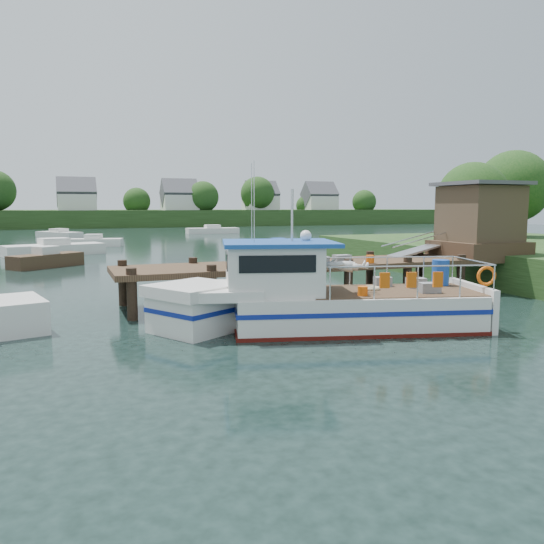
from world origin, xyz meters
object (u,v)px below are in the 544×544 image
object	(u,v)px
dock	(430,237)
moored_a	(54,249)
moored_b	(94,242)
moored_far	(213,230)
lobster_boat	(315,299)
moored_c	(376,246)
moored_d	(59,234)
moored_rowboat	(46,259)

from	to	relation	value
dock	moored_a	distance (m)	27.52
moored_b	dock	bearing A→B (deg)	-89.63
moored_far	moored_a	world-z (taller)	moored_a
lobster_boat	moored_c	bearing A→B (deg)	68.91
dock	moored_d	bearing A→B (deg)	106.83
dock	moored_a	xyz separation A→B (m)	(-14.52, 23.31, -1.78)
moored_b	moored_c	world-z (taller)	moored_c
dock	moored_far	distance (m)	49.93
moored_b	moored_d	world-z (taller)	moored_b
moored_a	moored_d	distance (m)	24.05
moored_far	dock	bearing A→B (deg)	-108.90
dock	lobster_boat	bearing A→B (deg)	-149.18
moored_b	moored_c	size ratio (longest dim) A/B	0.65
dock	moored_rowboat	bearing A→B (deg)	134.34
dock	lobster_boat	xyz separation A→B (m)	(-7.35, -4.38, -1.39)
lobster_boat	moored_far	world-z (taller)	lobster_boat
moored_a	moored_b	xyz separation A→B (m)	(3.10, 7.96, -0.06)
lobster_boat	moored_c	world-z (taller)	lobster_boat
lobster_boat	moored_a	bearing A→B (deg)	119.70
moored_d	moored_rowboat	bearing A→B (deg)	-97.03
lobster_boat	moored_d	distance (m)	52.21
moored_far	moored_rowboat	bearing A→B (deg)	-132.98
lobster_boat	moored_b	distance (m)	35.89
moored_rowboat	moored_b	xyz separation A→B (m)	(3.42, 16.08, -0.05)
dock	moored_rowboat	distance (m)	21.32
moored_c	moored_d	bearing A→B (deg)	124.47
dock	moored_c	bearing A→B (deg)	63.90
moored_b	moored_far	bearing A→B (deg)	29.82
dock	lobster_boat	world-z (taller)	lobster_boat
moored_a	moored_rowboat	bearing A→B (deg)	-89.26
moored_rowboat	moored_d	distance (m)	32.16
dock	moored_rowboat	world-z (taller)	dock
moored_a	moored_d	size ratio (longest dim) A/B	1.18
moored_rowboat	moored_c	world-z (taller)	moored_rowboat
lobster_boat	moored_rowboat	xyz separation A→B (m)	(-7.50, 19.58, -0.40)
moored_far	moored_d	bearing A→B (deg)	173.27
moored_b	moored_d	size ratio (longest dim) A/B	0.86
moored_rowboat	moored_b	size ratio (longest dim) A/B	0.81
moored_c	moored_b	bearing A→B (deg)	141.84
moored_rowboat	moored_far	size ratio (longest dim) A/B	0.62
moored_c	moored_d	world-z (taller)	moored_c
moored_rowboat	moored_d	size ratio (longest dim) A/B	0.70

